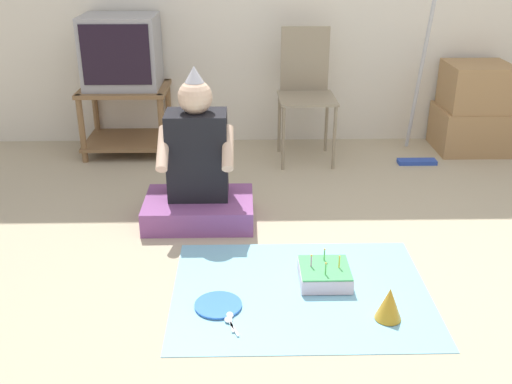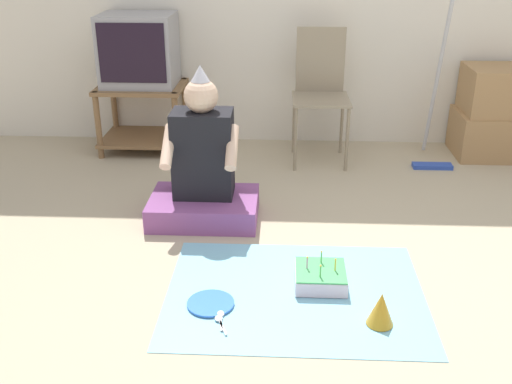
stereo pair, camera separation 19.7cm
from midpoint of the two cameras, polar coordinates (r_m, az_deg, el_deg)
name	(u,v)px [view 1 (the left image)]	position (r m, az deg, el deg)	size (l,w,h in m)	color
ground_plane	(355,272)	(3.06, 7.55, -7.58)	(16.00, 16.00, 0.00)	tan
tv_stand	(127,113)	(4.69, -13.40, 7.27)	(0.64, 0.51, 0.51)	olive
tv	(122,51)	(4.59, -13.92, 12.86)	(0.54, 0.44, 0.52)	#99999E
folding_chair	(306,85)	(4.41, 3.48, 10.10)	(0.41, 0.43, 0.94)	gray
cardboard_box_stack	(473,110)	(4.86, 18.88, 7.43)	(0.52, 0.47, 0.67)	#A87F51
dust_mop	(419,112)	(4.50, 14.05, 7.38)	(0.28, 0.37, 1.24)	#2D4CB2
person_seated	(198,174)	(3.48, -7.17, 1.70)	(0.63, 0.45, 0.91)	#8C4C8C
party_cloth	(301,291)	(2.88, 2.31, -9.46)	(1.21, 0.93, 0.01)	#7FC6E0
birthday_cake	(325,274)	(2.94, 4.63, -7.84)	(0.24, 0.24, 0.15)	silver
party_hat_blue	(389,304)	(2.70, 10.51, -10.44)	(0.12, 0.12, 0.15)	gold
paper_plate	(218,305)	(2.78, -5.68, -10.70)	(0.22, 0.22, 0.01)	blue
plastic_spoon_near	(230,317)	(2.70, -4.61, -11.84)	(0.04, 0.14, 0.01)	white
plastic_spoon_far	(230,322)	(2.67, -4.68, -12.25)	(0.07, 0.14, 0.01)	white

